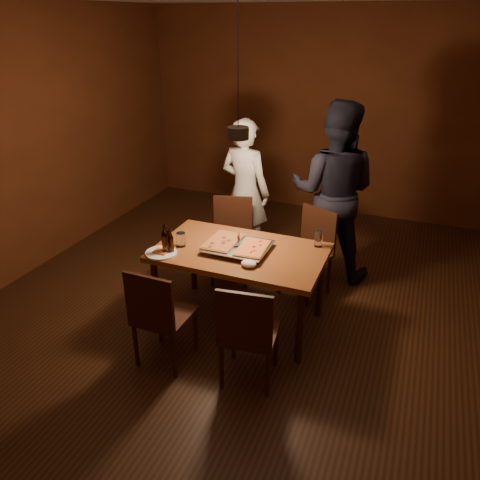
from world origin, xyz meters
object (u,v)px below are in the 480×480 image
at_px(chair_near_right, 247,327).
at_px(pizza_tray, 238,248).
at_px(dining_table, 240,258).
at_px(diner_white, 245,192).
at_px(pendant_lamp, 238,132).
at_px(chair_near_left, 158,310).
at_px(chair_far_right, 311,244).
at_px(chair_far_left, 232,231).
at_px(plate_slice, 161,253).
at_px(diner_dark, 333,192).
at_px(beer_bottle_b, 170,241).
at_px(beer_bottle_a, 166,239).

xyz_separation_m(chair_near_right, pizza_tray, (-0.38, 0.76, 0.24)).
xyz_separation_m(dining_table, diner_white, (-0.44, 1.25, 0.15)).
height_order(chair_near_right, pendant_lamp, pendant_lamp).
relative_size(chair_near_left, diner_white, 0.29).
bearing_deg(pendant_lamp, pizza_tray, -69.43).
distance_m(chair_far_right, chair_near_left, 1.81).
height_order(dining_table, chair_far_left, chair_far_left).
bearing_deg(plate_slice, chair_far_right, 45.73).
bearing_deg(diner_dark, beer_bottle_b, 52.74).
relative_size(chair_near_left, chair_near_right, 1.00).
bearing_deg(chair_far_left, diner_dark, -169.30).
height_order(chair_far_left, plate_slice, chair_far_left).
relative_size(chair_far_left, diner_dark, 0.27).
relative_size(chair_far_right, diner_white, 0.33).
distance_m(chair_near_left, chair_near_right, 0.74).
bearing_deg(beer_bottle_a, pizza_tray, 26.69).
xyz_separation_m(chair_near_right, diner_white, (-0.80, 2.01, 0.29)).
bearing_deg(pizza_tray, beer_bottle_a, -147.60).
bearing_deg(beer_bottle_a, chair_far_right, 45.95).
bearing_deg(beer_bottle_b, chair_far_left, 82.79).
height_order(dining_table, chair_near_left, chair_near_left).
height_order(beer_bottle_b, diner_white, diner_white).
xyz_separation_m(chair_near_left, pendant_lamp, (0.29, 0.97, 1.22)).
xyz_separation_m(beer_bottle_a, diner_dark, (1.13, 1.55, 0.07)).
relative_size(chair_near_right, pizza_tray, 0.88).
bearing_deg(chair_far_right, diner_dark, -76.87).
relative_size(dining_table, pendant_lamp, 1.36).
distance_m(chair_near_left, beer_bottle_b, 0.66).
height_order(beer_bottle_a, plate_slice, beer_bottle_a).
height_order(chair_far_left, chair_near_left, same).
xyz_separation_m(dining_table, pizza_tray, (-0.02, -0.01, 0.10)).
relative_size(chair_near_right, plate_slice, 1.75).
bearing_deg(diner_dark, chair_near_left, 64.35).
height_order(plate_slice, diner_white, diner_white).
distance_m(chair_far_left, pizza_tray, 0.92).
height_order(chair_near_left, beer_bottle_b, beer_bottle_b).
distance_m(chair_far_left, diner_dark, 1.15).
xyz_separation_m(chair_near_left, beer_bottle_b, (-0.17, 0.54, 0.33)).
bearing_deg(chair_near_left, chair_far_right, 63.68).
bearing_deg(diner_dark, chair_far_left, 24.44).
relative_size(chair_far_left, pendant_lamp, 0.47).
bearing_deg(pizza_tray, diner_dark, 71.41).
bearing_deg(chair_far_right, chair_far_left, 23.95).
xyz_separation_m(chair_far_left, diner_dark, (0.96, 0.47, 0.42)).
distance_m(chair_near_left, diner_dark, 2.31).
bearing_deg(beer_bottle_b, chair_near_right, -28.51).
xyz_separation_m(chair_far_right, diner_dark, (0.09, 0.47, 0.42)).
bearing_deg(diner_white, dining_table, 120.70).
bearing_deg(plate_slice, chair_far_left, 79.47).
relative_size(chair_far_left, plate_slice, 1.86).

